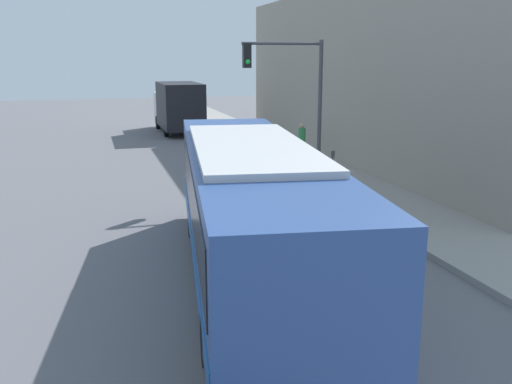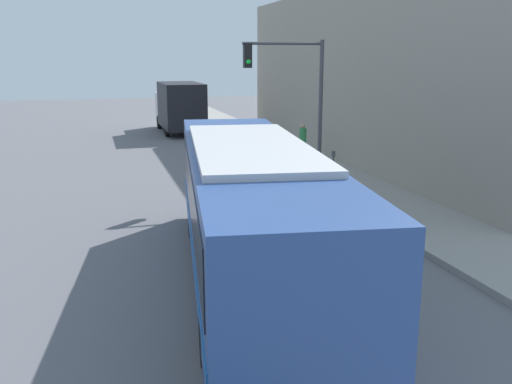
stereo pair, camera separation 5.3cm
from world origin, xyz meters
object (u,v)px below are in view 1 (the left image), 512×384
at_px(delivery_truck, 178,106).
at_px(traffic_light_pole, 294,85).
at_px(city_bus, 250,205).
at_px(parking_meter, 333,163).
at_px(pedestrian_near_corner, 302,141).
at_px(fire_hydrant, 358,191).

bearing_deg(delivery_truck, traffic_light_pole, -83.21).
xyz_separation_m(city_bus, parking_meter, (5.41, 7.85, -0.74)).
xyz_separation_m(city_bus, traffic_light_pole, (4.46, 9.60, 2.06)).
bearing_deg(parking_meter, city_bus, -124.58).
xyz_separation_m(delivery_truck, pedestrian_near_corner, (3.93, -12.94, -0.72)).
relative_size(fire_hydrant, traffic_light_pole, 0.13).
bearing_deg(fire_hydrant, pedestrian_near_corner, 83.21).
bearing_deg(fire_hydrant, parking_meter, 90.00).
height_order(delivery_truck, fire_hydrant, delivery_truck).
bearing_deg(delivery_truck, fire_hydrant, -81.93).
bearing_deg(fire_hydrant, delivery_truck, 98.07).
bearing_deg(delivery_truck, parking_meter, -80.98).
bearing_deg(pedestrian_near_corner, fire_hydrant, -96.79).
relative_size(city_bus, traffic_light_pole, 2.22).
height_order(fire_hydrant, pedestrian_near_corner, pedestrian_near_corner).
bearing_deg(city_bus, pedestrian_near_corner, 72.83).
height_order(city_bus, traffic_light_pole, traffic_light_pole).
xyz_separation_m(delivery_truck, parking_meter, (2.97, -18.73, -0.68)).
xyz_separation_m(traffic_light_pole, pedestrian_near_corner, (1.91, 4.04, -2.84)).
xyz_separation_m(delivery_truck, traffic_light_pole, (2.02, -16.98, 2.13)).
bearing_deg(city_bus, parking_meter, 63.27).
bearing_deg(parking_meter, delivery_truck, 99.02).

